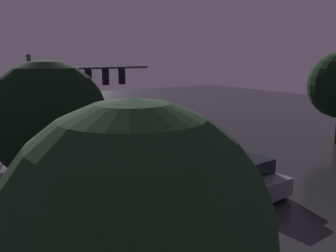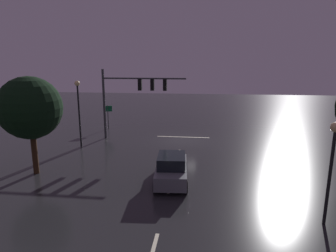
{
  "view_description": "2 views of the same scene",
  "coord_description": "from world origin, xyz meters",
  "px_view_note": "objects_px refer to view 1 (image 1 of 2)",
  "views": [
    {
      "loc": [
        11.91,
        20.7,
        6.35
      ],
      "look_at": [
        0.02,
        2.89,
        2.09
      ],
      "focal_mm": 37.84,
      "sensor_mm": 36.0,
      "label": 1
    },
    {
      "loc": [
        -1.73,
        25.75,
        7.08
      ],
      "look_at": [
        0.76,
        4.71,
        2.38
      ],
      "focal_mm": 31.14,
      "sensor_mm": 36.0,
      "label": 2
    }
  ],
  "objects_px": {
    "car_approaching": "(243,175)",
    "route_sign": "(5,127)",
    "tree_right_far": "(135,238)",
    "tree_right_near": "(49,121)",
    "traffic_signal_assembly": "(79,87)",
    "street_lamp_right_kerb": "(22,109)"
  },
  "relations": [
    {
      "from": "car_approaching",
      "to": "route_sign",
      "type": "distance_m",
      "value": 15.62
    },
    {
      "from": "tree_right_far",
      "to": "route_sign",
      "type": "bearing_deg",
      "value": -94.39
    },
    {
      "from": "tree_right_far",
      "to": "tree_right_near",
      "type": "bearing_deg",
      "value": -97.3
    },
    {
      "from": "route_sign",
      "to": "tree_right_far",
      "type": "height_order",
      "value": "tree_right_far"
    },
    {
      "from": "traffic_signal_assembly",
      "to": "tree_right_far",
      "type": "distance_m",
      "value": 17.71
    },
    {
      "from": "traffic_signal_assembly",
      "to": "tree_right_near",
      "type": "height_order",
      "value": "traffic_signal_assembly"
    },
    {
      "from": "route_sign",
      "to": "tree_right_far",
      "type": "xyz_separation_m",
      "value": [
        1.58,
        20.65,
        2.08
      ]
    },
    {
      "from": "car_approaching",
      "to": "street_lamp_right_kerb",
      "type": "distance_m",
      "value": 11.01
    },
    {
      "from": "route_sign",
      "to": "tree_right_near",
      "type": "relative_size",
      "value": 0.41
    },
    {
      "from": "car_approaching",
      "to": "street_lamp_right_kerb",
      "type": "height_order",
      "value": "street_lamp_right_kerb"
    },
    {
      "from": "car_approaching",
      "to": "street_lamp_right_kerb",
      "type": "bearing_deg",
      "value": -37.27
    },
    {
      "from": "tree_right_near",
      "to": "tree_right_far",
      "type": "relative_size",
      "value": 1.07
    },
    {
      "from": "tree_right_near",
      "to": "tree_right_far",
      "type": "height_order",
      "value": "tree_right_near"
    },
    {
      "from": "route_sign",
      "to": "tree_right_far",
      "type": "distance_m",
      "value": 20.81
    },
    {
      "from": "car_approaching",
      "to": "route_sign",
      "type": "xyz_separation_m",
      "value": [
        8.24,
        -13.22,
        1.04
      ]
    },
    {
      "from": "tree_right_far",
      "to": "car_approaching",
      "type": "bearing_deg",
      "value": -142.94
    },
    {
      "from": "tree_right_far",
      "to": "street_lamp_right_kerb",
      "type": "bearing_deg",
      "value": -95.81
    },
    {
      "from": "route_sign",
      "to": "tree_right_near",
      "type": "distance_m",
      "value": 13.2
    },
    {
      "from": "car_approaching",
      "to": "tree_right_far",
      "type": "relative_size",
      "value": 0.77
    },
    {
      "from": "traffic_signal_assembly",
      "to": "street_lamp_right_kerb",
      "type": "xyz_separation_m",
      "value": [
        3.94,
        3.05,
        -0.64
      ]
    },
    {
      "from": "traffic_signal_assembly",
      "to": "tree_right_near",
      "type": "xyz_separation_m",
      "value": [
        4.36,
        9.19,
        -0.22
      ]
    },
    {
      "from": "street_lamp_right_kerb",
      "to": "tree_right_far",
      "type": "height_order",
      "value": "tree_right_far"
    }
  ]
}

